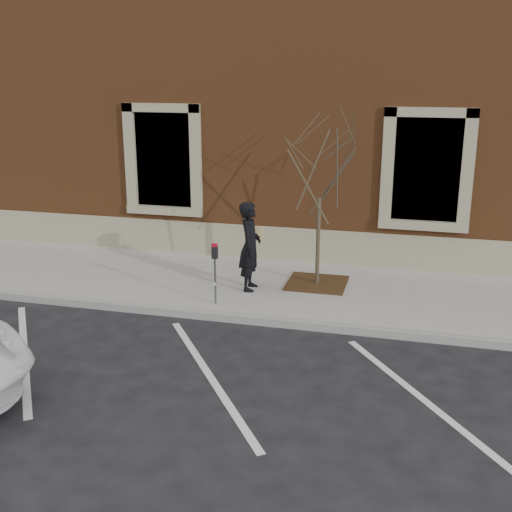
# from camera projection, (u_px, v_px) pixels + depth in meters

# --- Properties ---
(ground) EXTENTS (120.00, 120.00, 0.00)m
(ground) POSITION_uv_depth(u_px,v_px,m) (248.00, 322.00, 11.76)
(ground) COLOR #28282B
(ground) RESTS_ON ground
(sidewalk_near) EXTENTS (40.00, 3.50, 0.15)m
(sidewalk_near) POSITION_uv_depth(u_px,v_px,m) (270.00, 288.00, 13.37)
(sidewalk_near) COLOR beige
(sidewalk_near) RESTS_ON ground
(curb_near) EXTENTS (40.00, 0.12, 0.15)m
(curb_near) POSITION_uv_depth(u_px,v_px,m) (247.00, 320.00, 11.70)
(curb_near) COLOR #9E9E99
(curb_near) RESTS_ON ground
(parking_stripes) EXTENTS (28.00, 4.40, 0.01)m
(parking_stripes) POSITION_uv_depth(u_px,v_px,m) (210.00, 376.00, 9.72)
(parking_stripes) COLOR silver
(parking_stripes) RESTS_ON ground
(building_civic) EXTENTS (40.00, 8.62, 8.00)m
(building_civic) POSITION_uv_depth(u_px,v_px,m) (320.00, 86.00, 17.81)
(building_civic) COLOR brown
(building_civic) RESTS_ON ground
(man) EXTENTS (0.48, 0.69, 1.81)m
(man) POSITION_uv_depth(u_px,v_px,m) (250.00, 246.00, 12.83)
(man) COLOR black
(man) RESTS_ON sidewalk_near
(parking_meter) EXTENTS (0.11, 0.08, 1.19)m
(parking_meter) POSITION_uv_depth(u_px,v_px,m) (215.00, 262.00, 12.04)
(parking_meter) COLOR #595B60
(parking_meter) RESTS_ON sidewalk_near
(tree_grate) EXTENTS (1.22, 1.22, 0.03)m
(tree_grate) POSITION_uv_depth(u_px,v_px,m) (317.00, 283.00, 13.39)
(tree_grate) COLOR #483017
(tree_grate) RESTS_ON sidewalk_near
(sapling) EXTENTS (1.99, 1.99, 3.32)m
(sapling) POSITION_uv_depth(u_px,v_px,m) (320.00, 173.00, 12.73)
(sapling) COLOR brown
(sapling) RESTS_ON sidewalk_near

